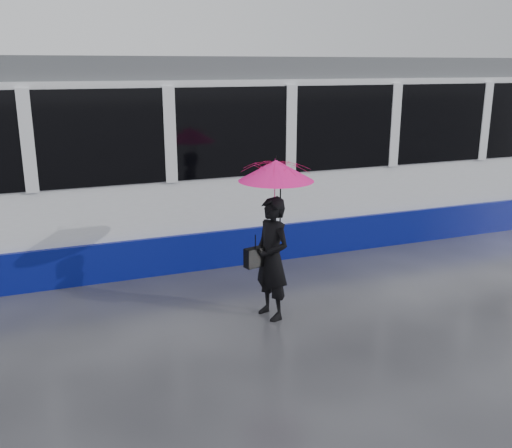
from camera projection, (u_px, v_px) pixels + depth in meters
name	position (u px, v px, depth m)	size (l,w,h in m)	color
ground	(164.00, 307.00, 7.85)	(90.00, 90.00, 0.00)	#28282D
rails	(134.00, 253.00, 10.09)	(34.00, 1.51, 0.02)	#3F3D38
woman	(272.00, 258.00, 7.36)	(0.59, 0.39, 1.62)	black
umbrella	(276.00, 185.00, 7.12)	(1.16, 1.16, 1.09)	#F8148F
handbag	(255.00, 257.00, 7.29)	(0.31, 0.19, 0.43)	black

